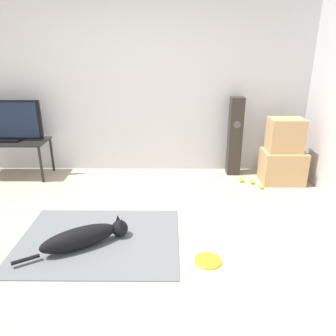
% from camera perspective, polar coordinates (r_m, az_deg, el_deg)
% --- Properties ---
extents(ground_plane, '(12.00, 12.00, 0.00)m').
position_cam_1_polar(ground_plane, '(3.29, -10.31, -13.04)').
color(ground_plane, '#B2A38E').
extents(wall_back, '(8.00, 0.06, 2.55)m').
position_cam_1_polar(wall_back, '(4.85, -6.81, 14.22)').
color(wall_back, silver).
rests_on(wall_back, ground_plane).
extents(area_rug, '(1.57, 1.21, 0.01)m').
position_cam_1_polar(area_rug, '(3.38, -11.93, -12.13)').
color(area_rug, slate).
rests_on(area_rug, ground_plane).
extents(dog, '(0.95, 0.62, 0.21)m').
position_cam_1_polar(dog, '(3.25, -14.23, -11.51)').
color(dog, black).
rests_on(dog, area_rug).
extents(frisbee, '(0.24, 0.24, 0.03)m').
position_cam_1_polar(frisbee, '(3.04, 6.99, -15.72)').
color(frisbee, yellow).
rests_on(frisbee, ground_plane).
extents(cardboard_box_lower, '(0.57, 0.41, 0.45)m').
position_cam_1_polar(cardboard_box_lower, '(4.80, 19.28, 0.22)').
color(cardboard_box_lower, tan).
rests_on(cardboard_box_lower, ground_plane).
extents(cardboard_box_upper, '(0.45, 0.33, 0.45)m').
position_cam_1_polar(cardboard_box_upper, '(4.67, 19.73, 5.43)').
color(cardboard_box_upper, tan).
rests_on(cardboard_box_upper, cardboard_box_lower).
extents(floor_speaker, '(0.19, 0.19, 1.13)m').
position_cam_1_polar(floor_speaker, '(4.84, 11.57, 5.37)').
color(floor_speaker, '#2D2823').
rests_on(floor_speaker, ground_plane).
extents(tv_stand, '(1.08, 0.50, 0.54)m').
position_cam_1_polar(tv_stand, '(5.18, -25.96, 3.60)').
color(tv_stand, black).
rests_on(tv_stand, ground_plane).
extents(tv, '(1.02, 0.20, 0.57)m').
position_cam_1_polar(tv, '(5.10, -26.55, 7.29)').
color(tv, black).
rests_on(tv, tv_stand).
extents(tennis_ball_by_boxes, '(0.07, 0.07, 0.07)m').
position_cam_1_polar(tennis_ball_by_boxes, '(4.71, 12.66, -2.03)').
color(tennis_ball_by_boxes, '#C6E033').
rests_on(tennis_ball_by_boxes, ground_plane).
extents(tennis_ball_near_speaker, '(0.07, 0.07, 0.07)m').
position_cam_1_polar(tennis_ball_near_speaker, '(4.68, 14.46, -2.33)').
color(tennis_ball_near_speaker, '#C6E033').
rests_on(tennis_ball_near_speaker, ground_plane).
extents(tennis_ball_loose_on_carpet, '(0.07, 0.07, 0.07)m').
position_cam_1_polar(tennis_ball_loose_on_carpet, '(4.55, 15.90, -3.12)').
color(tennis_ball_loose_on_carpet, '#C6E033').
rests_on(tennis_ball_loose_on_carpet, ground_plane).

